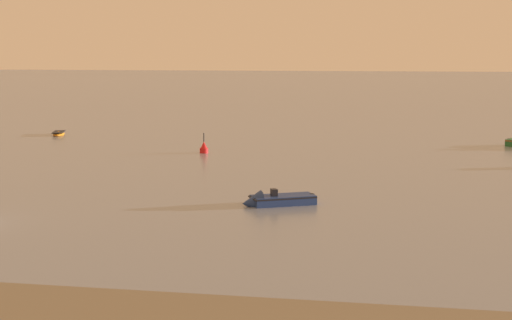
# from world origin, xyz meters

# --- Properties ---
(rowboat_moored_1) EXTENTS (2.55, 4.27, 0.64)m
(rowboat_moored_1) POSITION_xyz_m (-16.31, 51.56, 0.17)
(rowboat_moored_1) COLOR orange
(rowboat_moored_1) RESTS_ON ground
(motorboat_moored_1) EXTENTS (5.47, 4.01, 1.79)m
(motorboat_moored_1) POSITION_xyz_m (18.62, 10.17, 0.25)
(motorboat_moored_1) COLOR navy
(motorboat_moored_1) RESTS_ON ground
(channel_buoy) EXTENTS (0.90, 0.90, 2.30)m
(channel_buoy) POSITION_xyz_m (6.72, 37.29, 0.46)
(channel_buoy) COLOR red
(channel_buoy) RESTS_ON ground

